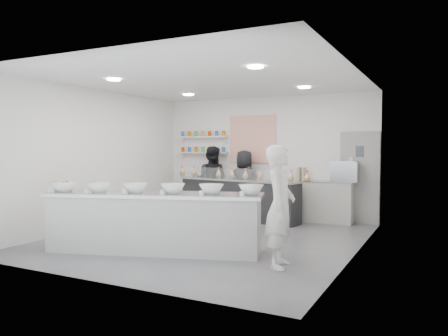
{
  "coord_description": "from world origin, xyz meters",
  "views": [
    {
      "loc": [
        4.03,
        -7.24,
        1.76
      ],
      "look_at": [
        0.15,
        0.4,
        1.34
      ],
      "focal_mm": 35.0,
      "sensor_mm": 36.0,
      "label": 1
    }
  ],
  "objects_px": {
    "woman_prep": "(280,206)",
    "staff_left": "(211,181)",
    "espresso_machine": "(345,172)",
    "staff_right": "(244,184)",
    "back_bar": "(238,199)",
    "espresso_ledge": "(324,202)",
    "prep_counter": "(154,222)"
  },
  "relations": [
    {
      "from": "back_bar",
      "to": "espresso_machine",
      "type": "bearing_deg",
      "value": 20.93
    },
    {
      "from": "espresso_machine",
      "to": "staff_right",
      "type": "distance_m",
      "value": 2.45
    },
    {
      "from": "back_bar",
      "to": "prep_counter",
      "type": "bearing_deg",
      "value": -78.91
    },
    {
      "from": "espresso_ledge",
      "to": "staff_right",
      "type": "bearing_deg",
      "value": -174.74
    },
    {
      "from": "espresso_machine",
      "to": "staff_right",
      "type": "xyz_separation_m",
      "value": [
        -2.42,
        -0.18,
        -0.35
      ]
    },
    {
      "from": "woman_prep",
      "to": "staff_left",
      "type": "distance_m",
      "value": 5.02
    },
    {
      "from": "staff_left",
      "to": "staff_right",
      "type": "height_order",
      "value": "staff_left"
    },
    {
      "from": "back_bar",
      "to": "espresso_machine",
      "type": "xyz_separation_m",
      "value": [
        2.43,
        0.51,
        0.7
      ]
    },
    {
      "from": "woman_prep",
      "to": "espresso_ledge",
      "type": "bearing_deg",
      "value": -5.49
    },
    {
      "from": "staff_right",
      "to": "woman_prep",
      "type": "bearing_deg",
      "value": 109.97
    },
    {
      "from": "espresso_machine",
      "to": "staff_left",
      "type": "distance_m",
      "value": 3.37
    },
    {
      "from": "prep_counter",
      "to": "back_bar",
      "type": "height_order",
      "value": "prep_counter"
    },
    {
      "from": "espresso_machine",
      "to": "espresso_ledge",
      "type": "bearing_deg",
      "value": 180.0
    },
    {
      "from": "prep_counter",
      "to": "woman_prep",
      "type": "relative_size",
      "value": 2.03
    },
    {
      "from": "espresso_ledge",
      "to": "staff_right",
      "type": "xyz_separation_m",
      "value": [
        -1.96,
        -0.18,
        0.36
      ]
    },
    {
      "from": "espresso_ledge",
      "to": "woman_prep",
      "type": "bearing_deg",
      "value": -85.04
    },
    {
      "from": "woman_prep",
      "to": "back_bar",
      "type": "bearing_deg",
      "value": 22.85
    },
    {
      "from": "espresso_machine",
      "to": "woman_prep",
      "type": "relative_size",
      "value": 0.33
    },
    {
      "from": "prep_counter",
      "to": "espresso_machine",
      "type": "bearing_deg",
      "value": 42.88
    },
    {
      "from": "espresso_machine",
      "to": "staff_right",
      "type": "bearing_deg",
      "value": -175.75
    },
    {
      "from": "prep_counter",
      "to": "staff_left",
      "type": "relative_size",
      "value": 2.05
    },
    {
      "from": "woman_prep",
      "to": "staff_left",
      "type": "relative_size",
      "value": 1.01
    },
    {
      "from": "woman_prep",
      "to": "staff_right",
      "type": "height_order",
      "value": "woman_prep"
    },
    {
      "from": "woman_prep",
      "to": "espresso_machine",
      "type": "bearing_deg",
      "value": -12.08
    },
    {
      "from": "prep_counter",
      "to": "staff_right",
      "type": "height_order",
      "value": "staff_right"
    },
    {
      "from": "back_bar",
      "to": "staff_left",
      "type": "height_order",
      "value": "staff_left"
    },
    {
      "from": "woman_prep",
      "to": "staff_left",
      "type": "xyz_separation_m",
      "value": [
        -3.23,
        3.85,
        -0.01
      ]
    },
    {
      "from": "woman_prep",
      "to": "staff_right",
      "type": "distance_m",
      "value": 4.49
    },
    {
      "from": "woman_prep",
      "to": "staff_right",
      "type": "relative_size",
      "value": 1.07
    },
    {
      "from": "prep_counter",
      "to": "espresso_ledge",
      "type": "relative_size",
      "value": 2.79
    },
    {
      "from": "prep_counter",
      "to": "espresso_machine",
      "type": "height_order",
      "value": "espresso_machine"
    },
    {
      "from": "prep_counter",
      "to": "espresso_machine",
      "type": "distance_m",
      "value": 4.75
    }
  ]
}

